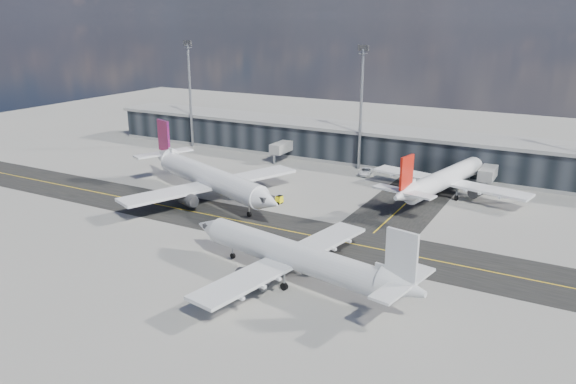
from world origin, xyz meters
name	(u,v)px	position (x,y,z in m)	size (l,w,h in m)	color
ground	(252,233)	(0.00, 0.00, 0.00)	(300.00, 300.00, 0.00)	gray
taxiway_lanes	(302,218)	(3.91, 10.74, 0.01)	(180.00, 63.00, 0.03)	black
terminal_concourse	(370,146)	(0.04, 54.93, 4.09)	(152.00, 19.80, 8.80)	black
floodlight_masts	(361,104)	(0.00, 48.00, 15.61)	(102.50, 0.70, 28.90)	gray
airliner_af	(208,177)	(-17.85, 12.07, 4.39)	(43.12, 37.30, 13.30)	white
airliner_redtail	(445,179)	(23.42, 35.67, 3.81)	(33.24, 38.72, 11.54)	white
airliner_near	(296,256)	(14.95, -12.30, 3.80)	(38.75, 33.23, 11.52)	silver
baggage_tug	(277,199)	(-4.09, 15.73, 0.86)	(2.83, 1.61, 1.71)	yellow
service_van	(366,171)	(3.47, 43.70, 0.80)	(2.65, 5.75, 1.60)	white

